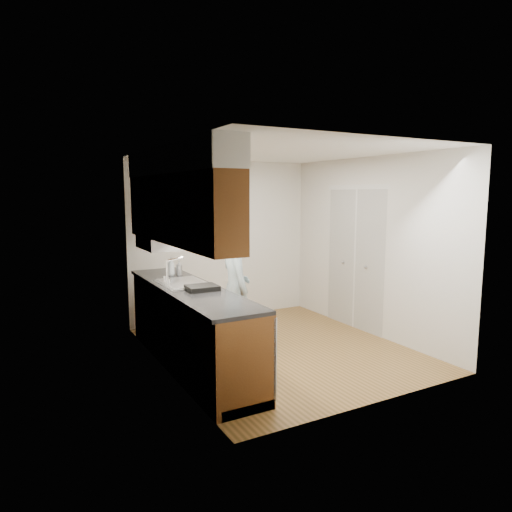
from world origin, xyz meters
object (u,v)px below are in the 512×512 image
Objects in this scene: person at (235,280)px; dish_rack at (202,288)px; soap_bottle_a at (171,266)px; steel_can at (179,270)px; soap_bottle_b at (179,267)px.

person is 0.75m from dish_rack.
dish_rack is (-0.61, -0.44, 0.04)m from person.
soap_bottle_a is 1.04m from dish_rack.
dish_rack is at bearing 133.33° from person.
steel_can is at bearing -17.26° from soap_bottle_a.
soap_bottle_a reaches higher than steel_can.
steel_can is 0.40× the size of dish_rack.
steel_can is 1.01m from dish_rack.
soap_bottle_a reaches higher than soap_bottle_b.
soap_bottle_b is at bearing 43.20° from person.
soap_bottle_b is (-0.49, 0.69, 0.10)m from person.
soap_bottle_a is (-0.62, 0.60, 0.14)m from person.
soap_bottle_a reaches higher than dish_rack.
steel_can is at bearing -107.17° from soap_bottle_b.
soap_bottle_a is at bearing 54.03° from person.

